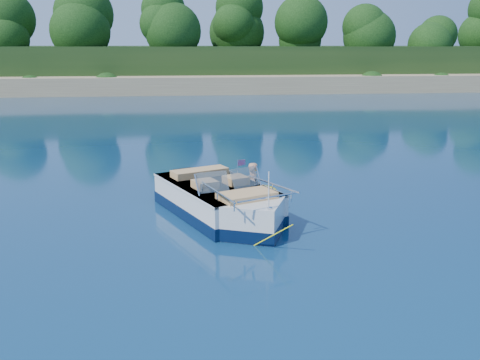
{
  "coord_description": "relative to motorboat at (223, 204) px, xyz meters",
  "views": [
    {
      "loc": [
        -2.02,
        -11.44,
        4.16
      ],
      "look_at": [
        -0.51,
        1.51,
        0.85
      ],
      "focal_mm": 40.0,
      "sensor_mm": 36.0,
      "label": 1
    }
  ],
  "objects": [
    {
      "name": "boy",
      "position": [
        1.01,
        1.81,
        -0.35
      ],
      "size": [
        0.37,
        0.79,
        1.53
      ],
      "primitive_type": "imported",
      "rotation": [
        0.0,
        -0.17,
        1.59
      ],
      "color": "tan",
      "rests_on": "ground"
    },
    {
      "name": "tow_tube",
      "position": [
        1.07,
        1.72,
        -0.26
      ],
      "size": [
        1.69,
        1.69,
        0.34
      ],
      "rotation": [
        0.0,
        0.0,
        -0.43
      ],
      "color": "yellow",
      "rests_on": "ground"
    },
    {
      "name": "motorboat",
      "position": [
        0.0,
        0.0,
        0.0
      ],
      "size": [
        3.24,
        5.09,
        1.81
      ],
      "rotation": [
        0.0,
        0.0,
        0.4
      ],
      "color": "silver",
      "rests_on": "ground"
    },
    {
      "name": "ground",
      "position": [
        0.97,
        -1.11,
        -0.35
      ],
      "size": [
        160.0,
        160.0,
        0.0
      ],
      "primitive_type": "plane",
      "color": "#0A254B",
      "rests_on": "ground"
    },
    {
      "name": "shoreline",
      "position": [
        0.97,
        62.66,
        0.63
      ],
      "size": [
        170.0,
        59.0,
        6.0
      ],
      "color": "#927955",
      "rests_on": "ground"
    },
    {
      "name": "treeline",
      "position": [
        1.01,
        39.9,
        5.2
      ],
      "size": [
        150.0,
        7.12,
        8.19
      ],
      "color": "black",
      "rests_on": "ground"
    }
  ]
}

